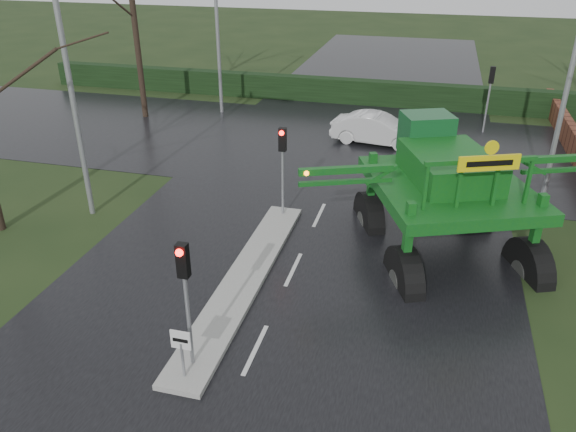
% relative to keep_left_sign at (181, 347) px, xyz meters
% --- Properties ---
extents(ground, '(140.00, 140.00, 0.00)m').
position_rel_keep_left_sign_xyz_m(ground, '(1.30, 1.50, -1.06)').
color(ground, black).
rests_on(ground, ground).
extents(road_main, '(14.00, 80.00, 0.02)m').
position_rel_keep_left_sign_xyz_m(road_main, '(1.30, 11.50, -1.05)').
color(road_main, black).
rests_on(road_main, ground).
extents(road_cross, '(80.00, 12.00, 0.02)m').
position_rel_keep_left_sign_xyz_m(road_cross, '(1.30, 17.50, -1.05)').
color(road_cross, black).
rests_on(road_cross, ground).
extents(median_island, '(1.20, 10.00, 0.16)m').
position_rel_keep_left_sign_xyz_m(median_island, '(0.00, 4.50, -0.97)').
color(median_island, gray).
rests_on(median_island, ground).
extents(hedge_row, '(44.00, 0.90, 1.50)m').
position_rel_keep_left_sign_xyz_m(hedge_row, '(1.30, 25.50, -0.31)').
color(hedge_row, black).
rests_on(hedge_row, ground).
extents(keep_left_sign, '(0.50, 0.07, 1.35)m').
position_rel_keep_left_sign_xyz_m(keep_left_sign, '(0.00, 0.00, 0.00)').
color(keep_left_sign, gray).
rests_on(keep_left_sign, ground).
extents(traffic_signal_near, '(0.26, 0.33, 3.52)m').
position_rel_keep_left_sign_xyz_m(traffic_signal_near, '(0.00, 0.49, 1.53)').
color(traffic_signal_near, gray).
rests_on(traffic_signal_near, ground).
extents(traffic_signal_mid, '(0.26, 0.33, 3.52)m').
position_rel_keep_left_sign_xyz_m(traffic_signal_mid, '(0.00, 8.99, 1.53)').
color(traffic_signal_mid, gray).
rests_on(traffic_signal_mid, ground).
extents(traffic_signal_far, '(0.26, 0.33, 3.52)m').
position_rel_keep_left_sign_xyz_m(traffic_signal_far, '(7.80, 21.51, 1.53)').
color(traffic_signal_far, gray).
rests_on(traffic_signal_far, ground).
extents(street_light_left_near, '(3.85, 0.30, 10.00)m').
position_rel_keep_left_sign_xyz_m(street_light_left_near, '(-6.89, 7.50, 4.93)').
color(street_light_left_near, gray).
rests_on(street_light_left_near, ground).
extents(street_light_right, '(3.85, 0.30, 10.00)m').
position_rel_keep_left_sign_xyz_m(street_light_right, '(9.49, 13.50, 4.93)').
color(street_light_right, gray).
rests_on(street_light_right, ground).
extents(street_light_left_far, '(3.85, 0.30, 10.00)m').
position_rel_keep_left_sign_xyz_m(street_light_left_far, '(-6.89, 21.50, 4.93)').
color(street_light_left_far, gray).
rests_on(street_light_left_far, ground).
extents(crop_sprayer, '(9.51, 7.67, 5.71)m').
position_rel_keep_left_sign_xyz_m(crop_sprayer, '(4.65, 5.96, 1.64)').
color(crop_sprayer, black).
rests_on(crop_sprayer, ground).
extents(white_sedan, '(4.80, 2.25, 1.52)m').
position_rel_keep_left_sign_xyz_m(white_sedan, '(2.46, 18.24, -1.06)').
color(white_sedan, silver).
rests_on(white_sedan, ground).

